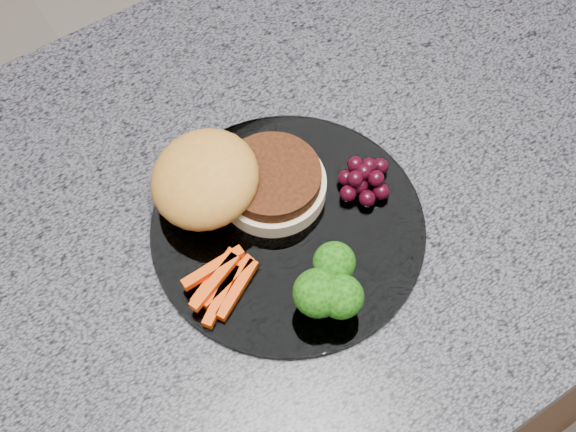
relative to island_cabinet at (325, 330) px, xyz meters
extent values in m
plane|color=gray|center=(0.00, 0.00, -0.43)|extent=(4.00, 4.00, 0.00)
cube|color=brown|center=(0.00, 0.00, 0.00)|extent=(1.20, 0.60, 0.86)
cube|color=#54535E|center=(0.00, 0.00, 0.45)|extent=(1.20, 0.60, 0.04)
cylinder|color=white|center=(-0.09, -0.04, 0.47)|extent=(0.26, 0.26, 0.01)
cylinder|color=beige|center=(-0.08, 0.00, 0.49)|extent=(0.12, 0.12, 0.02)
cylinder|color=#491E0E|center=(-0.08, 0.00, 0.50)|extent=(0.11, 0.11, 0.02)
ellipsoid|color=#B3782C|center=(-0.14, 0.03, 0.50)|extent=(0.12, 0.12, 0.06)
cube|color=#E13F03|center=(-0.18, -0.05, 0.48)|extent=(0.06, 0.03, 0.01)
cube|color=#E13F03|center=(-0.17, -0.06, 0.48)|extent=(0.06, 0.02, 0.01)
cube|color=#E13F03|center=(-0.18, -0.07, 0.48)|extent=(0.06, 0.04, 0.01)
cube|color=#E13F03|center=(-0.18, -0.04, 0.49)|extent=(0.06, 0.01, 0.01)
cube|color=#E13F03|center=(-0.18, -0.05, 0.49)|extent=(0.06, 0.03, 0.01)
cube|color=#E13F03|center=(-0.17, -0.07, 0.48)|extent=(0.06, 0.04, 0.01)
cylinder|color=#5A7F2E|center=(-0.12, -0.12, 0.49)|extent=(0.02, 0.02, 0.02)
ellipsoid|color=#103807|center=(-0.12, -0.12, 0.51)|extent=(0.04, 0.04, 0.04)
cylinder|color=#5A7F2E|center=(-0.09, -0.10, 0.49)|extent=(0.01, 0.01, 0.02)
ellipsoid|color=#103807|center=(-0.09, -0.10, 0.51)|extent=(0.04, 0.04, 0.03)
cylinder|color=#5A7F2E|center=(-0.10, -0.13, 0.49)|extent=(0.01, 0.01, 0.02)
ellipsoid|color=#103807|center=(-0.10, -0.13, 0.51)|extent=(0.04, 0.04, 0.04)
sphere|color=black|center=(-0.01, -0.04, 0.48)|extent=(0.02, 0.02, 0.02)
sphere|color=black|center=(0.00, -0.04, 0.48)|extent=(0.02, 0.02, 0.02)
sphere|color=black|center=(0.00, -0.03, 0.48)|extent=(0.02, 0.02, 0.02)
sphere|color=black|center=(-0.02, -0.03, 0.48)|extent=(0.02, 0.02, 0.02)
sphere|color=black|center=(-0.03, -0.04, 0.48)|extent=(0.02, 0.02, 0.02)
sphere|color=black|center=(-0.02, -0.06, 0.48)|extent=(0.02, 0.02, 0.02)
sphere|color=black|center=(0.00, -0.06, 0.48)|extent=(0.02, 0.02, 0.02)
sphere|color=black|center=(0.02, -0.04, 0.48)|extent=(0.02, 0.02, 0.02)
sphere|color=black|center=(-0.01, -0.04, 0.50)|extent=(0.02, 0.02, 0.02)
sphere|color=black|center=(-0.02, -0.04, 0.50)|extent=(0.02, 0.02, 0.02)
sphere|color=black|center=(0.00, -0.05, 0.50)|extent=(0.02, 0.02, 0.02)
sphere|color=black|center=(-0.01, -0.03, 0.50)|extent=(0.02, 0.02, 0.02)
sphere|color=black|center=(0.00, -0.03, 0.50)|extent=(0.02, 0.02, 0.02)
camera|label=1|loc=(-0.29, -0.34, 1.14)|focal=50.00mm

